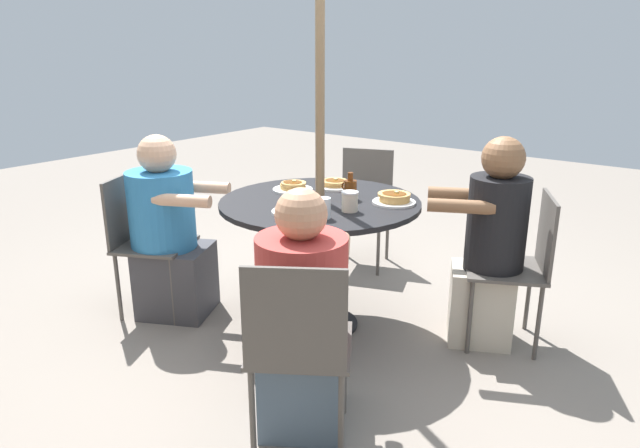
{
  "coord_description": "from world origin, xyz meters",
  "views": [
    {
      "loc": [
        -1.84,
        2.41,
        1.58
      ],
      "look_at": [
        0.0,
        0.0,
        0.62
      ],
      "focal_mm": 32.0,
      "sensor_mm": 36.0,
      "label": 1
    }
  ],
  "objects_px": {
    "diner_south": "(169,236)",
    "drinking_glass_a": "(324,208)",
    "syrup_bottle": "(350,189)",
    "pancake_plate_b": "(335,184)",
    "pancake_plate_d": "(293,187)",
    "patio_chair_south": "(142,235)",
    "pancake_plate_c": "(394,199)",
    "diner_north": "(490,250)",
    "diner_west": "(303,324)",
    "coffee_cup": "(350,201)",
    "patio_chair_east": "(364,199)",
    "patio_chair_north": "(521,260)",
    "pancake_plate_a": "(295,208)",
    "patio_table": "(320,221)",
    "patio_chair_west": "(298,343)"
  },
  "relations": [
    {
      "from": "diner_north",
      "to": "drinking_glass_a",
      "type": "relative_size",
      "value": 11.03
    },
    {
      "from": "diner_north",
      "to": "diner_south",
      "type": "relative_size",
      "value": 1.04
    },
    {
      "from": "diner_south",
      "to": "drinking_glass_a",
      "type": "relative_size",
      "value": 10.59
    },
    {
      "from": "patio_chair_east",
      "to": "diner_west",
      "type": "height_order",
      "value": "diner_west"
    },
    {
      "from": "pancake_plate_d",
      "to": "diner_west",
      "type": "bearing_deg",
      "value": 131.92
    },
    {
      "from": "patio_chair_north",
      "to": "pancake_plate_a",
      "type": "distance_m",
      "value": 1.23
    },
    {
      "from": "patio_chair_south",
      "to": "syrup_bottle",
      "type": "height_order",
      "value": "syrup_bottle"
    },
    {
      "from": "patio_chair_south",
      "to": "pancake_plate_a",
      "type": "height_order",
      "value": "patio_chair_south"
    },
    {
      "from": "pancake_plate_b",
      "to": "drinking_glass_a",
      "type": "xyz_separation_m",
      "value": [
        -0.33,
        0.54,
        0.03
      ]
    },
    {
      "from": "pancake_plate_b",
      "to": "coffee_cup",
      "type": "height_order",
      "value": "coffee_cup"
    },
    {
      "from": "patio_chair_south",
      "to": "patio_chair_north",
      "type": "bearing_deg",
      "value": 89.94
    },
    {
      "from": "pancake_plate_a",
      "to": "pancake_plate_d",
      "type": "relative_size",
      "value": 1.0
    },
    {
      "from": "diner_south",
      "to": "pancake_plate_d",
      "type": "height_order",
      "value": "diner_south"
    },
    {
      "from": "diner_north",
      "to": "pancake_plate_a",
      "type": "bearing_deg",
      "value": 104.94
    },
    {
      "from": "diner_north",
      "to": "syrup_bottle",
      "type": "relative_size",
      "value": 7.62
    },
    {
      "from": "pancake_plate_d",
      "to": "syrup_bottle",
      "type": "height_order",
      "value": "syrup_bottle"
    },
    {
      "from": "pancake_plate_c",
      "to": "syrup_bottle",
      "type": "relative_size",
      "value": 1.56
    },
    {
      "from": "patio_chair_west",
      "to": "diner_north",
      "type": "bearing_deg",
      "value": 46.94
    },
    {
      "from": "diner_west",
      "to": "pancake_plate_d",
      "type": "relative_size",
      "value": 4.54
    },
    {
      "from": "patio_table",
      "to": "patio_chair_north",
      "type": "height_order",
      "value": "patio_chair_north"
    },
    {
      "from": "patio_table",
      "to": "patio_chair_south",
      "type": "xyz_separation_m",
      "value": [
        0.97,
        0.49,
        -0.16
      ]
    },
    {
      "from": "syrup_bottle",
      "to": "drinking_glass_a",
      "type": "xyz_separation_m",
      "value": [
        -0.11,
        0.38,
        -0.01
      ]
    },
    {
      "from": "diner_north",
      "to": "drinking_glass_a",
      "type": "distance_m",
      "value": 0.94
    },
    {
      "from": "patio_table",
      "to": "pancake_plate_a",
      "type": "distance_m",
      "value": 0.31
    },
    {
      "from": "diner_west",
      "to": "pancake_plate_b",
      "type": "xyz_separation_m",
      "value": [
        0.61,
        -1.06,
        0.3
      ]
    },
    {
      "from": "diner_south",
      "to": "pancake_plate_b",
      "type": "relative_size",
      "value": 4.68
    },
    {
      "from": "syrup_bottle",
      "to": "pancake_plate_b",
      "type": "bearing_deg",
      "value": -36.23
    },
    {
      "from": "diner_south",
      "to": "coffee_cup",
      "type": "distance_m",
      "value": 1.17
    },
    {
      "from": "diner_south",
      "to": "pancake_plate_d",
      "type": "distance_m",
      "value": 0.8
    },
    {
      "from": "diner_west",
      "to": "pancake_plate_b",
      "type": "height_order",
      "value": "diner_west"
    },
    {
      "from": "diner_north",
      "to": "diner_west",
      "type": "distance_m",
      "value": 1.22
    },
    {
      "from": "diner_north",
      "to": "patio_chair_south",
      "type": "bearing_deg",
      "value": 90.07
    },
    {
      "from": "diner_north",
      "to": "patio_chair_south",
      "type": "xyz_separation_m",
      "value": [
        1.8,
        0.9,
        -0.05
      ]
    },
    {
      "from": "pancake_plate_d",
      "to": "syrup_bottle",
      "type": "xyz_separation_m",
      "value": [
        -0.37,
        -0.05,
        0.04
      ]
    },
    {
      "from": "pancake_plate_b",
      "to": "pancake_plate_c",
      "type": "relative_size",
      "value": 1.0
    },
    {
      "from": "diner_north",
      "to": "diner_south",
      "type": "xyz_separation_m",
      "value": [
        1.65,
        0.82,
        -0.04
      ]
    },
    {
      "from": "patio_chair_east",
      "to": "pancake_plate_a",
      "type": "distance_m",
      "value": 1.39
    },
    {
      "from": "syrup_bottle",
      "to": "patio_chair_east",
      "type": "bearing_deg",
      "value": -61.39
    },
    {
      "from": "patio_chair_north",
      "to": "patio_chair_east",
      "type": "bearing_deg",
      "value": 41.88
    },
    {
      "from": "pancake_plate_a",
      "to": "diner_north",
      "type": "bearing_deg",
      "value": -138.66
    },
    {
      "from": "diner_north",
      "to": "patio_chair_south",
      "type": "distance_m",
      "value": 2.01
    },
    {
      "from": "patio_table",
      "to": "patio_chair_west",
      "type": "height_order",
      "value": "patio_chair_west"
    },
    {
      "from": "diner_north",
      "to": "patio_chair_east",
      "type": "xyz_separation_m",
      "value": [
        1.2,
        -0.61,
        -0.05
      ]
    },
    {
      "from": "diner_north",
      "to": "patio_chair_south",
      "type": "height_order",
      "value": "diner_north"
    },
    {
      "from": "pancake_plate_d",
      "to": "coffee_cup",
      "type": "bearing_deg",
      "value": 163.64
    },
    {
      "from": "patio_chair_south",
      "to": "patio_chair_west",
      "type": "xyz_separation_m",
      "value": [
        -1.56,
        0.43,
        0.0
      ]
    },
    {
      "from": "syrup_bottle",
      "to": "drinking_glass_a",
      "type": "bearing_deg",
      "value": 105.61
    },
    {
      "from": "patio_chair_south",
      "to": "syrup_bottle",
      "type": "bearing_deg",
      "value": 92.8
    },
    {
      "from": "patio_chair_south",
      "to": "pancake_plate_c",
      "type": "height_order",
      "value": "patio_chair_south"
    },
    {
      "from": "diner_north",
      "to": "coffee_cup",
      "type": "relative_size",
      "value": 11.01
    }
  ]
}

